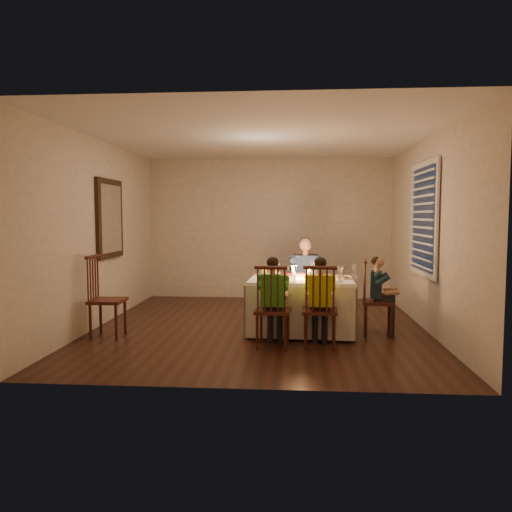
# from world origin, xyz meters

# --- Properties ---
(ground) EXTENTS (5.00, 5.00, 0.00)m
(ground) POSITION_xyz_m (0.00, 0.00, 0.00)
(ground) COLOR black
(ground) RESTS_ON ground
(wall_left) EXTENTS (0.02, 5.00, 2.60)m
(wall_left) POSITION_xyz_m (-2.25, 0.00, 1.30)
(wall_left) COLOR beige
(wall_left) RESTS_ON ground
(wall_right) EXTENTS (0.02, 5.00, 2.60)m
(wall_right) POSITION_xyz_m (2.25, 0.00, 1.30)
(wall_right) COLOR beige
(wall_right) RESTS_ON ground
(wall_back) EXTENTS (4.50, 0.02, 2.60)m
(wall_back) POSITION_xyz_m (0.00, 2.50, 1.30)
(wall_back) COLOR beige
(wall_back) RESTS_ON ground
(ceiling) EXTENTS (5.00, 5.00, 0.00)m
(ceiling) POSITION_xyz_m (0.00, 0.00, 2.60)
(ceiling) COLOR white
(ceiling) RESTS_ON wall_back
(dining_table) EXTENTS (1.42, 1.06, 0.69)m
(dining_table) POSITION_xyz_m (0.57, -0.29, 0.51)
(dining_table) COLOR white
(dining_table) RESTS_ON ground
(chair_adult) EXTENTS (0.41, 0.39, 0.98)m
(chair_adult) POSITION_xyz_m (0.64, 0.47, 0.00)
(chair_adult) COLOR #39180F
(chair_adult) RESTS_ON ground
(chair_near_left) EXTENTS (0.43, 0.42, 0.98)m
(chair_near_left) POSITION_xyz_m (0.23, -1.05, 0.00)
(chair_near_left) COLOR #39180F
(chair_near_left) RESTS_ON ground
(chair_near_right) EXTENTS (0.42, 0.41, 0.98)m
(chair_near_right) POSITION_xyz_m (0.77, -1.02, 0.00)
(chair_near_right) COLOR #39180F
(chair_near_right) RESTS_ON ground
(chair_end) EXTENTS (0.43, 0.44, 0.98)m
(chair_end) POSITION_xyz_m (1.55, -0.35, 0.00)
(chair_end) COLOR #39180F
(chair_end) RESTS_ON ground
(chair_extra) EXTENTS (0.42, 0.44, 1.05)m
(chair_extra) POSITION_xyz_m (-1.90, -0.69, 0.00)
(chair_extra) COLOR #39180F
(chair_extra) RESTS_ON ground
(adult) EXTENTS (0.45, 0.42, 1.22)m
(adult) POSITION_xyz_m (0.64, 0.47, 0.00)
(adult) COLOR #305079
(adult) RESTS_ON ground
(child_green) EXTENTS (0.38, 0.35, 1.07)m
(child_green) POSITION_xyz_m (0.23, -1.05, 0.00)
(child_green) COLOR green
(child_green) RESTS_ON ground
(child_yellow) EXTENTS (0.37, 0.34, 1.07)m
(child_yellow) POSITION_xyz_m (0.77, -1.02, 0.00)
(child_yellow) COLOR yellow
(child_yellow) RESTS_ON ground
(child_teal) EXTENTS (0.33, 0.36, 1.02)m
(child_teal) POSITION_xyz_m (1.55, -0.35, 0.00)
(child_teal) COLOR #172A39
(child_teal) RESTS_ON ground
(setting_adult) EXTENTS (0.27, 0.27, 0.02)m
(setting_adult) POSITION_xyz_m (0.55, 0.02, 0.73)
(setting_adult) COLOR white
(setting_adult) RESTS_ON dining_table
(setting_green) EXTENTS (0.27, 0.27, 0.02)m
(setting_green) POSITION_xyz_m (0.30, -0.57, 0.73)
(setting_green) COLOR white
(setting_green) RESTS_ON dining_table
(setting_yellow) EXTENTS (0.27, 0.27, 0.02)m
(setting_yellow) POSITION_xyz_m (0.88, -0.60, 0.73)
(setting_yellow) COLOR white
(setting_yellow) RESTS_ON dining_table
(setting_teal) EXTENTS (0.27, 0.27, 0.02)m
(setting_teal) POSITION_xyz_m (1.09, -0.28, 0.73)
(setting_teal) COLOR white
(setting_teal) RESTS_ON dining_table
(candle_left) EXTENTS (0.06, 0.06, 0.10)m
(candle_left) POSITION_xyz_m (0.46, -0.29, 0.77)
(candle_left) COLOR white
(candle_left) RESTS_ON dining_table
(candle_right) EXTENTS (0.06, 0.06, 0.10)m
(candle_right) POSITION_xyz_m (0.67, -0.29, 0.77)
(candle_right) COLOR white
(candle_right) RESTS_ON dining_table
(squash) EXTENTS (0.09, 0.09, 0.09)m
(squash) POSITION_xyz_m (0.06, 0.02, 0.76)
(squash) COLOR #FFF343
(squash) RESTS_ON dining_table
(orange_fruit) EXTENTS (0.08, 0.08, 0.08)m
(orange_fruit) POSITION_xyz_m (0.81, -0.25, 0.76)
(orange_fruit) COLOR orange
(orange_fruit) RESTS_ON dining_table
(serving_bowl) EXTENTS (0.21, 0.21, 0.05)m
(serving_bowl) POSITION_xyz_m (0.18, -0.00, 0.74)
(serving_bowl) COLOR white
(serving_bowl) RESTS_ON dining_table
(wall_mirror) EXTENTS (0.06, 0.95, 1.15)m
(wall_mirror) POSITION_xyz_m (-2.22, 0.30, 1.50)
(wall_mirror) COLOR black
(wall_mirror) RESTS_ON wall_left
(window_blinds) EXTENTS (0.07, 1.34, 1.54)m
(window_blinds) POSITION_xyz_m (2.21, 0.10, 1.50)
(window_blinds) COLOR black
(window_blinds) RESTS_ON wall_right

